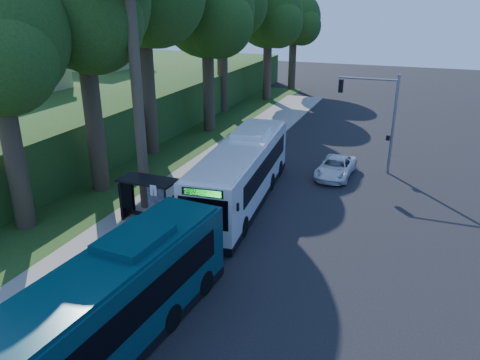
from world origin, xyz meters
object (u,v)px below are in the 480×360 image
at_px(bus_shelter, 146,190).
at_px(teal_bus, 102,312).
at_px(white_bus, 242,171).
at_px(pickup, 336,167).

distance_m(bus_shelter, teal_bus, 10.87).
bearing_deg(white_bus, teal_bus, -93.45).
bearing_deg(bus_shelter, white_bus, 47.64).
relative_size(bus_shelter, white_bus, 0.23).
bearing_deg(white_bus, bus_shelter, -137.42).
bearing_deg(teal_bus, white_bus, 95.77).
xyz_separation_m(bus_shelter, pickup, (8.65, 10.80, -1.14)).
height_order(bus_shelter, teal_bus, teal_bus).
distance_m(white_bus, pickup, 7.98).
bearing_deg(bus_shelter, pickup, 51.32).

